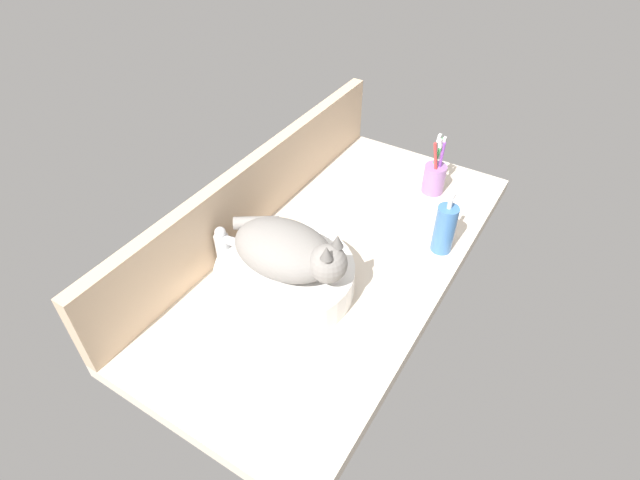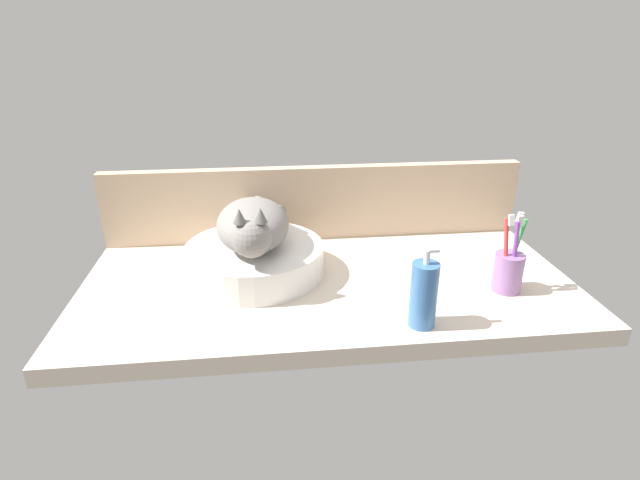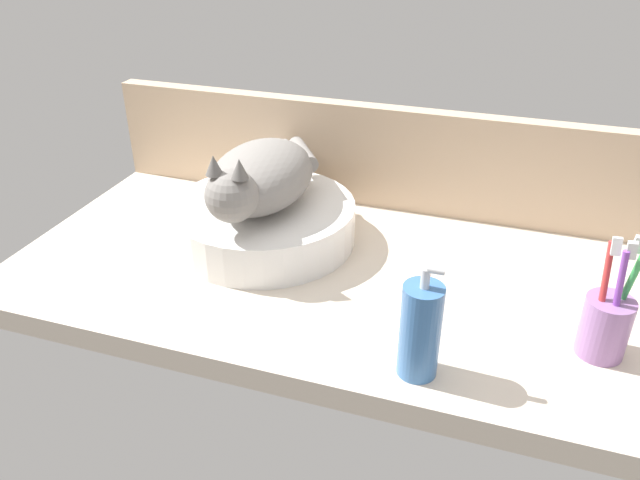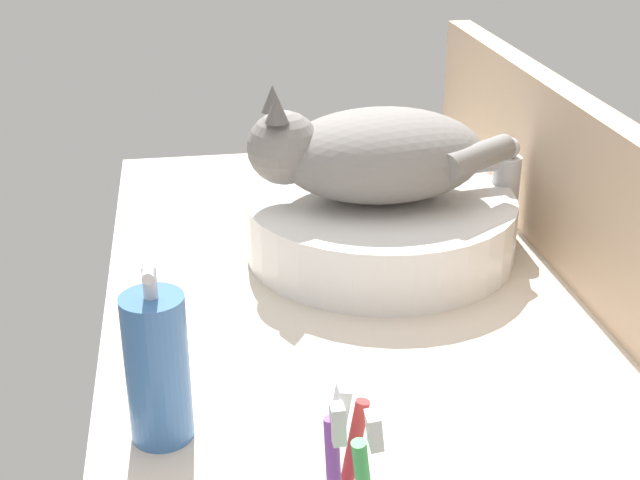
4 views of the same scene
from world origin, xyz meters
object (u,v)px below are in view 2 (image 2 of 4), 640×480
faucet (246,223)px  sink_basin (255,260)px  cat (253,225)px  toothbrush_cup (508,270)px  soap_dispenser (424,294)px

faucet → sink_basin: bearing=-82.1°
sink_basin → faucet: bearing=97.9°
cat → toothbrush_cup: cat is taller
soap_dispenser → toothbrush_cup: (23.74, 12.08, -1.92)cm
sink_basin → faucet: (-2.20, 15.80, 3.53)cm
sink_basin → cat: bearing=-87.1°
soap_dispenser → sink_basin: bearing=141.3°
cat → toothbrush_cup: 59.46cm
faucet → soap_dispenser: 55.81cm
cat → faucet: (-2.27, 17.17, -5.99)cm
faucet → toothbrush_cup: (59.59, -30.69, -2.21)cm
faucet → toothbrush_cup: toothbrush_cup is taller
cat → toothbrush_cup: size_ratio=1.73×
faucet → toothbrush_cup: size_ratio=0.73×
cat → soap_dispenser: bearing=-37.3°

